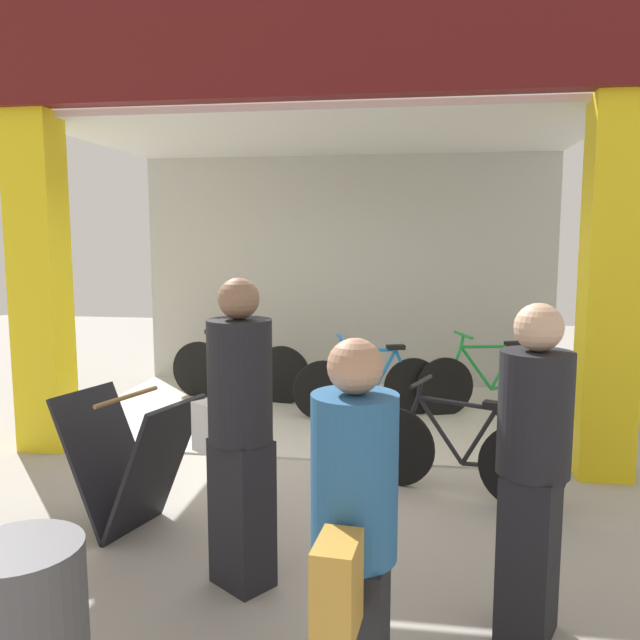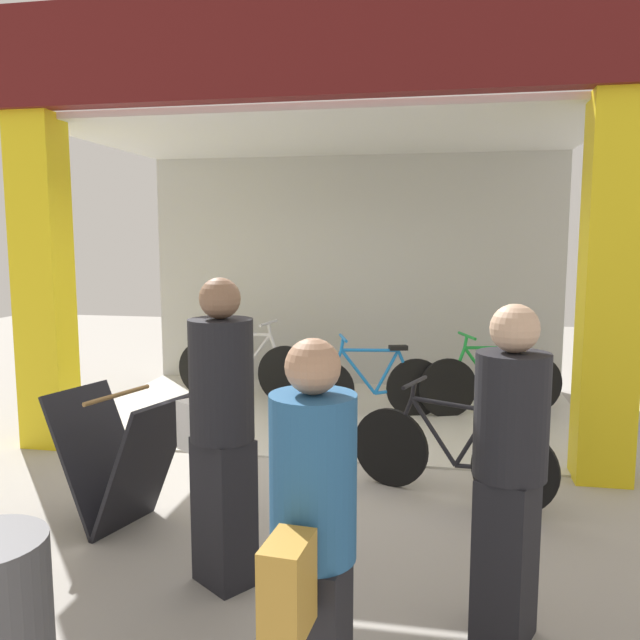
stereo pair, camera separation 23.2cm
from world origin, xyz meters
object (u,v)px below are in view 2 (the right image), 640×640
object	(u,v)px
bicycle_inside_0	(244,369)
bicycle_inside_2	(492,383)
bicycle_parked_0	(450,454)
pedestrian_2	(221,428)
pedestrian_1	(312,553)
sandwich_board_sign	(120,460)
pedestrian_0	(509,471)
bicycle_inside_1	(371,386)

from	to	relation	value
bicycle_inside_0	bicycle_inside_2	bearing A→B (deg)	-2.61
bicycle_parked_0	pedestrian_2	world-z (taller)	pedestrian_2
bicycle_inside_2	pedestrian_1	size ratio (longest dim) A/B	0.98
bicycle_parked_0	sandwich_board_sign	xyz separation A→B (m)	(-2.19, -0.89, 0.12)
sandwich_board_sign	pedestrian_1	size ratio (longest dim) A/B	0.61
bicycle_inside_2	pedestrian_2	xyz separation A→B (m)	(-1.76, -3.82, 0.54)
pedestrian_1	pedestrian_2	bearing A→B (deg)	123.07
bicycle_inside_0	pedestrian_1	distance (m)	5.43
bicycle_inside_2	pedestrian_0	distance (m)	4.12
bicycle_parked_0	pedestrian_1	xyz separation A→B (m)	(-0.54, -2.56, 0.47)
bicycle_parked_0	bicycle_inside_0	bearing A→B (deg)	133.44
bicycle_inside_1	pedestrian_1	bearing A→B (deg)	-86.62
bicycle_inside_1	pedestrian_0	size ratio (longest dim) A/B	0.96
bicycle_inside_1	pedestrian_0	distance (m)	3.90
pedestrian_1	bicycle_inside_1	bearing A→B (deg)	93.38
bicycle_parked_0	sandwich_board_sign	bearing A→B (deg)	-157.93
pedestrian_0	pedestrian_1	size ratio (longest dim) A/B	1.03
bicycle_inside_0	sandwich_board_sign	distance (m)	3.42
bicycle_inside_2	sandwich_board_sign	xyz separation A→B (m)	(-2.67, -3.28, 0.10)
sandwich_board_sign	bicycle_inside_1	bearing A→B (deg)	64.77
bicycle_inside_2	pedestrian_2	distance (m)	4.24
bicycle_inside_0	pedestrian_2	bearing A→B (deg)	-74.25
sandwich_board_sign	pedestrian_1	xyz separation A→B (m)	(1.65, -1.68, 0.35)
bicycle_inside_0	bicycle_inside_1	distance (m)	1.66
pedestrian_1	pedestrian_2	distance (m)	1.36
sandwich_board_sign	pedestrian_1	distance (m)	2.38
bicycle_inside_1	pedestrian_1	distance (m)	4.63
bicycle_parked_0	bicycle_inside_2	bearing A→B (deg)	78.61
bicycle_inside_2	pedestrian_1	distance (m)	5.08
bicycle_inside_2	pedestrian_2	size ratio (longest dim) A/B	0.90
bicycle_inside_1	bicycle_inside_2	bearing A→B (deg)	15.57
bicycle_inside_2	bicycle_parked_0	size ratio (longest dim) A/B	1.05
bicycle_parked_0	sandwich_board_sign	size ratio (longest dim) A/B	1.53
bicycle_inside_1	pedestrian_2	world-z (taller)	pedestrian_2
pedestrian_0	bicycle_parked_0	bearing A→B (deg)	98.02
bicycle_parked_0	pedestrian_1	bearing A→B (deg)	-101.88
pedestrian_2	bicycle_inside_0	bearing A→B (deg)	105.75
pedestrian_1	pedestrian_0	bearing A→B (deg)	48.36
pedestrian_0	pedestrian_1	distance (m)	1.17
bicycle_inside_1	pedestrian_2	size ratio (longest dim) A/B	0.91
sandwich_board_sign	pedestrian_0	world-z (taller)	pedestrian_0
bicycle_inside_0	pedestrian_2	size ratio (longest dim) A/B	1.01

